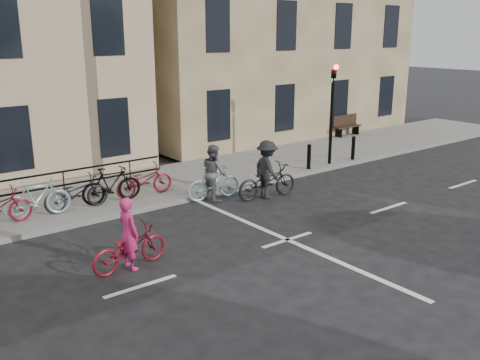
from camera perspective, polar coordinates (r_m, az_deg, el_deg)
ground at (r=13.20m, az=5.07°, el=-6.39°), size 120.00×120.00×0.00m
sidewalk at (r=16.26m, az=-20.51°, el=-2.80°), size 46.00×4.00×0.15m
building_east at (r=28.00m, az=0.45°, el=18.09°), size 14.00×10.00×12.00m
traffic_light at (r=19.88m, az=9.82°, el=8.21°), size 0.18×0.30×3.90m
bollard_east at (r=19.28m, az=7.36°, el=2.48°), size 0.14×0.14×0.90m
bollard_west at (r=21.02m, az=11.98°, el=3.36°), size 0.14×0.14×0.90m
bench at (r=25.92m, az=11.26°, el=5.84°), size 1.60×0.41×0.97m
parked_bikes at (r=15.12m, az=-20.83°, el=-1.92°), size 8.30×1.23×1.05m
cyclist_pink at (r=11.70m, az=-11.72°, el=-6.71°), size 1.84×0.80×1.59m
cyclist_grey at (r=16.08m, az=-2.83°, el=0.26°), size 1.79×0.89×1.69m
cyclist_dark at (r=16.22m, az=2.89°, el=0.47°), size 2.08×1.24×1.79m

